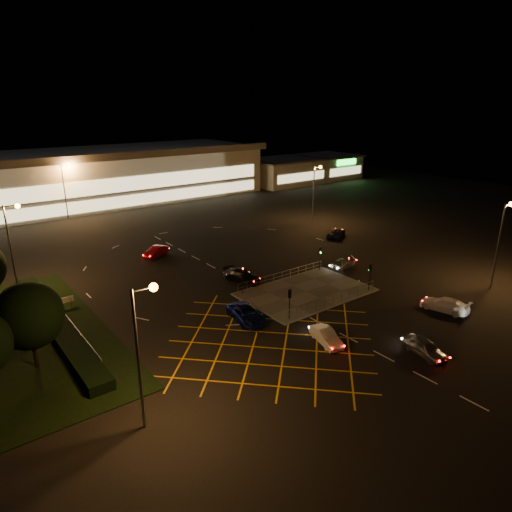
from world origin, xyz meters
TOP-DOWN VIEW (x-y plane):
  - ground at (0.00, 0.00)m, footprint 180.00×180.00m
  - pedestrian_island at (2.00, -2.00)m, footprint 14.00×9.00m
  - hedge at (-23.00, 6.00)m, footprint 2.00×26.00m
  - supermarket at (0.00, 61.95)m, footprint 72.00×26.50m
  - retail_unit_a at (46.00, 53.97)m, footprint 18.80×14.80m
  - retail_unit_b at (62.00, 53.96)m, footprint 14.80×14.80m
  - streetlight_sw at (-21.56, -12.00)m, footprint 1.78×0.56m
  - streetlight_se at (20.44, -14.00)m, footprint 1.78×0.56m
  - streetlight_nw at (-23.56, 18.00)m, footprint 1.78×0.56m
  - streetlight_ne at (24.44, 20.00)m, footprint 1.78×0.56m
  - streetlight_far_left at (-9.56, 48.00)m, footprint 1.78×0.56m
  - streetlight_far_right at (30.44, 50.00)m, footprint 1.78×0.56m
  - signal_sw at (-4.00, -5.99)m, footprint 0.28×0.30m
  - signal_se at (8.00, -5.99)m, footprint 0.28×0.30m
  - signal_nw at (-4.00, 1.99)m, footprint 0.28×0.30m
  - signal_ne at (8.00, 1.99)m, footprint 0.28×0.30m
  - tree_e at (-26.00, 0.00)m, footprint 5.40×5.40m
  - car_near_silver at (0.96, -17.95)m, footprint 2.43×4.42m
  - car_queue_white at (-4.36, -11.44)m, footprint 2.45×4.24m
  - car_left_blue at (-7.50, -3.61)m, footprint 3.25×5.57m
  - car_far_dkgrey at (-1.83, 5.00)m, footprint 3.37×5.34m
  - car_right_silver at (11.39, 1.02)m, footprint 3.97×2.00m
  - car_circ_red at (-6.00, 19.97)m, footprint 4.42×3.23m
  - car_east_grey at (21.08, 11.48)m, footprint 5.15×4.31m
  - car_approach_white at (10.19, -14.10)m, footprint 3.05×5.22m

SIDE VIEW (x-z plane):
  - ground at x=0.00m, z-range 0.00..0.00m
  - pedestrian_island at x=2.00m, z-range 0.00..0.12m
  - hedge at x=-23.00m, z-range 0.00..1.00m
  - car_right_silver at x=11.39m, z-range 0.00..1.30m
  - car_east_grey at x=21.08m, z-range 0.00..1.31m
  - car_queue_white at x=-4.36m, z-range 0.00..1.32m
  - car_circ_red at x=-6.00m, z-range 0.00..1.39m
  - car_approach_white at x=10.19m, z-range 0.00..1.42m
  - car_near_silver at x=0.96m, z-range 0.00..1.43m
  - car_far_dkgrey at x=-1.83m, z-range 0.00..1.44m
  - car_left_blue at x=-7.50m, z-range 0.00..1.46m
  - signal_sw at x=-4.00m, z-range 0.79..3.94m
  - signal_se at x=8.00m, z-range 0.79..3.94m
  - signal_nw at x=-4.00m, z-range 0.79..3.94m
  - signal_ne at x=8.00m, z-range 0.79..3.94m
  - retail_unit_a at x=46.00m, z-range 0.04..6.39m
  - retail_unit_b at x=62.00m, z-range 0.05..6.40m
  - tree_e at x=-26.00m, z-range 0.97..8.32m
  - supermarket at x=0.00m, z-range 0.06..10.56m
  - streetlight_sw at x=-21.56m, z-range 1.55..11.58m
  - streetlight_se at x=20.44m, z-range 1.55..11.58m
  - streetlight_nw at x=-23.56m, z-range 1.55..11.58m
  - streetlight_ne at x=24.44m, z-range 1.55..11.58m
  - streetlight_far_left at x=-9.56m, z-range 1.55..11.58m
  - streetlight_far_right at x=30.44m, z-range 1.55..11.58m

